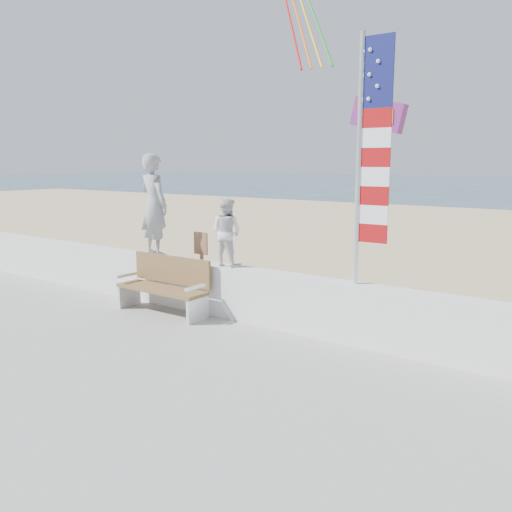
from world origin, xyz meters
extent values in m
plane|color=#2C4A59|center=(0.00, 0.00, 0.00)|extent=(220.00, 220.00, 0.00)
cube|color=#C9B086|center=(0.00, 9.00, 0.04)|extent=(90.00, 40.00, 0.08)
cube|color=silver|center=(0.00, 2.00, 0.63)|extent=(30.00, 0.35, 0.90)
imported|color=#96979B|center=(-2.30, 2.00, 2.03)|extent=(0.77, 0.59, 1.91)
imported|color=silver|center=(-0.56, 2.00, 1.66)|extent=(0.59, 0.47, 1.15)
cube|color=brown|center=(-1.61, 1.45, 0.62)|extent=(1.80, 0.50, 0.06)
cube|color=brown|center=(-1.61, 1.72, 0.93)|extent=(1.80, 0.05, 0.50)
cube|color=white|center=(-2.46, 1.45, 0.38)|extent=(0.06, 0.50, 0.40)
cube|color=silver|center=(-2.46, 1.40, 0.78)|extent=(0.06, 0.45, 0.05)
cube|color=white|center=(-0.76, 1.45, 0.38)|extent=(0.06, 0.50, 0.40)
cube|color=white|center=(-0.76, 1.40, 0.78)|extent=(0.06, 0.45, 0.05)
cylinder|color=silver|center=(1.84, 2.00, 2.83)|extent=(0.08, 0.08, 3.50)
cube|color=#0F1451|center=(2.08, 2.00, 4.03)|extent=(0.44, 0.02, 0.95)
cube|color=#9E0A0C|center=(2.08, 2.00, 1.84)|extent=(0.44, 0.02, 0.26)
cube|color=white|center=(2.08, 2.00, 2.10)|extent=(0.44, 0.02, 0.26)
cube|color=#9E0A0C|center=(2.08, 2.00, 2.37)|extent=(0.44, 0.02, 0.26)
cube|color=white|center=(2.08, 2.00, 2.63)|extent=(0.44, 0.02, 0.26)
cube|color=#9E0A0C|center=(2.08, 2.00, 2.89)|extent=(0.44, 0.02, 0.26)
cube|color=white|center=(2.08, 2.00, 3.16)|extent=(0.44, 0.02, 0.26)
cube|color=#9E0A0C|center=(2.08, 2.00, 3.42)|extent=(0.44, 0.02, 0.26)
sphere|color=white|center=(1.96, 1.98, 3.68)|extent=(0.06, 0.06, 0.06)
sphere|color=white|center=(2.08, 1.98, 3.84)|extent=(0.06, 0.06, 0.06)
sphere|color=white|center=(1.96, 1.98, 4.00)|extent=(0.06, 0.06, 0.06)
sphere|color=white|center=(2.08, 1.98, 4.16)|extent=(0.06, 0.06, 0.06)
sphere|color=white|center=(1.96, 1.98, 4.32)|extent=(0.06, 0.06, 0.06)
cube|color=red|center=(0.87, 4.87, 3.72)|extent=(1.08, 0.32, 0.74)
cube|color=yellow|center=(1.02, 4.87, 3.67)|extent=(0.38, 0.28, 0.27)
cylinder|color=red|center=(-2.67, 7.20, 6.54)|extent=(2.38, 2.59, 3.30)
cylinder|color=orange|center=(-2.44, 7.20, 6.54)|extent=(2.46, 2.59, 3.30)
cylinder|color=yellow|center=(-2.22, 7.20, 6.54)|extent=(2.54, 2.59, 3.30)
cylinder|color=#18942C|center=(-1.99, 7.20, 6.54)|extent=(2.62, 2.59, 3.30)
cylinder|color=olive|center=(-1.52, 2.43, 0.68)|extent=(0.07, 0.07, 1.20)
cube|color=brown|center=(-1.52, 2.41, 1.33)|extent=(0.32, 0.03, 0.42)
camera|label=1|loc=(5.19, -5.11, 2.83)|focal=38.00mm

